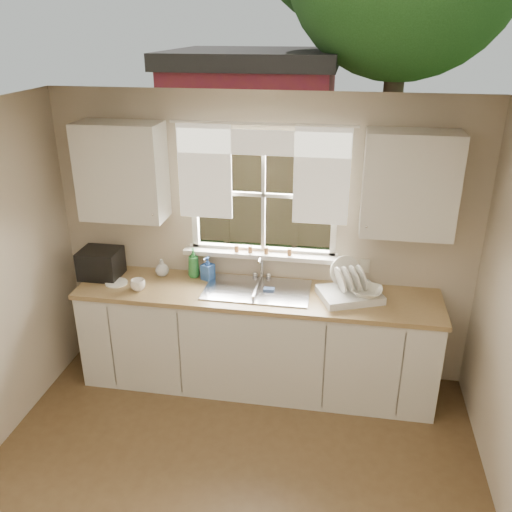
% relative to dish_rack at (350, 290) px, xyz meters
% --- Properties ---
extents(room_walls, '(3.62, 4.02, 2.50)m').
position_rel_dish_rack_xyz_m(room_walls, '(-0.76, -1.77, 0.26)').
color(room_walls, beige).
rests_on(room_walls, ground).
extents(ceiling, '(3.60, 4.00, 0.02)m').
position_rel_dish_rack_xyz_m(ceiling, '(-0.76, -1.71, 1.52)').
color(ceiling, silver).
rests_on(ceiling, room_walls).
extents(window, '(1.38, 0.16, 1.06)m').
position_rel_dish_rack_xyz_m(window, '(-0.76, 0.30, 0.51)').
color(window, white).
rests_on(window, room_walls).
extents(curtains, '(1.50, 0.03, 0.81)m').
position_rel_dish_rack_xyz_m(curtains, '(-0.76, 0.24, 0.96)').
color(curtains, white).
rests_on(curtains, room_walls).
extents(base_cabinets, '(3.00, 0.62, 0.87)m').
position_rel_dish_rack_xyz_m(base_cabinets, '(-0.76, -0.03, -0.54)').
color(base_cabinets, silver).
rests_on(base_cabinets, ground).
extents(countertop, '(3.04, 0.65, 0.04)m').
position_rel_dish_rack_xyz_m(countertop, '(-0.76, -0.03, -0.09)').
color(countertop, '#9E7F4F').
rests_on(countertop, base_cabinets).
extents(upper_cabinet_left, '(0.70, 0.33, 0.80)m').
position_rel_dish_rack_xyz_m(upper_cabinet_left, '(-1.91, 0.12, 0.87)').
color(upper_cabinet_left, silver).
rests_on(upper_cabinet_left, room_walls).
extents(upper_cabinet_right, '(0.70, 0.33, 0.80)m').
position_rel_dish_rack_xyz_m(upper_cabinet_right, '(0.39, 0.12, 0.87)').
color(upper_cabinet_right, silver).
rests_on(upper_cabinet_right, room_walls).
extents(wall_outlet, '(0.08, 0.01, 0.12)m').
position_rel_dish_rack_xyz_m(wall_outlet, '(0.12, 0.28, 0.10)').
color(wall_outlet, beige).
rests_on(wall_outlet, room_walls).
extents(sill_jars, '(0.50, 0.04, 0.06)m').
position_rel_dish_rack_xyz_m(sill_jars, '(-0.77, 0.23, 0.20)').
color(sill_jars, brown).
rests_on(sill_jars, window).
extents(sink, '(0.88, 0.52, 0.40)m').
position_rel_dish_rack_xyz_m(sink, '(-0.76, 0.01, -0.14)').
color(sink, '#B7B7BC').
rests_on(sink, countertop).
extents(dish_rack, '(0.58, 0.51, 0.31)m').
position_rel_dish_rack_xyz_m(dish_rack, '(0.00, 0.00, 0.00)').
color(dish_rack, white).
rests_on(dish_rack, countertop).
extents(bowl, '(0.28, 0.28, 0.06)m').
position_rel_dish_rack_xyz_m(bowl, '(0.13, -0.05, 0.03)').
color(bowl, white).
rests_on(bowl, dish_rack).
extents(soap_bottle_a, '(0.13, 0.13, 0.26)m').
position_rel_dish_rack_xyz_m(soap_bottle_a, '(-1.36, 0.18, 0.06)').
color(soap_bottle_a, '#287D37').
rests_on(soap_bottle_a, countertop).
extents(soap_bottle_b, '(0.13, 0.13, 0.21)m').
position_rel_dish_rack_xyz_m(soap_bottle_b, '(-1.22, 0.15, 0.04)').
color(soap_bottle_b, '#2E5AAD').
rests_on(soap_bottle_b, countertop).
extents(soap_bottle_c, '(0.12, 0.12, 0.15)m').
position_rel_dish_rack_xyz_m(soap_bottle_c, '(-1.64, 0.15, 0.01)').
color(soap_bottle_c, beige).
rests_on(soap_bottle_c, countertop).
extents(saucer, '(0.19, 0.19, 0.01)m').
position_rel_dish_rack_xyz_m(saucer, '(-1.98, -0.07, -0.06)').
color(saucer, white).
rests_on(saucer, countertop).
extents(cup, '(0.15, 0.15, 0.10)m').
position_rel_dish_rack_xyz_m(cup, '(-1.75, -0.16, -0.02)').
color(cup, white).
rests_on(cup, countertop).
extents(black_appliance, '(0.34, 0.30, 0.25)m').
position_rel_dish_rack_xyz_m(black_appliance, '(-2.16, 0.05, 0.06)').
color(black_appliance, black).
rests_on(black_appliance, countertop).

